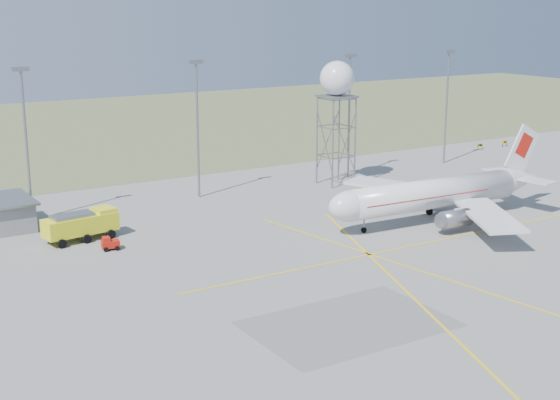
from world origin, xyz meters
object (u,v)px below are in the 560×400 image
radar_tower (336,116)px  baggage_tug (110,245)px  fire_truck (83,226)px  airliner_main (436,194)px

radar_tower → baggage_tug: 46.84m
fire_truck → baggage_tug: bearing=-83.1°
airliner_main → baggage_tug: 43.04m
airliner_main → baggage_tug: size_ratio=15.68×
airliner_main → radar_tower: bearing=-91.1°
airliner_main → radar_tower: size_ratio=1.79×
fire_truck → airliner_main: bearing=-28.3°
airliner_main → fire_truck: airliner_main is taller
fire_truck → baggage_tug: 5.88m
baggage_tug → airliner_main: bearing=-4.8°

